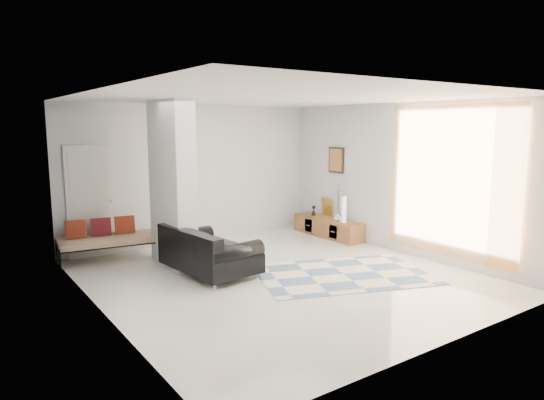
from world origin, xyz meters
TOP-DOWN VIEW (x-y plane):
  - floor at (0.00, 0.00)m, footprint 6.00×6.00m
  - ceiling at (0.00, 0.00)m, footprint 6.00×6.00m
  - wall_back at (0.00, 3.00)m, footprint 6.00×0.00m
  - wall_front at (0.00, -3.00)m, footprint 6.00×0.00m
  - wall_left at (-2.75, 0.00)m, footprint 0.00×6.00m
  - wall_right at (2.75, 0.00)m, footprint 0.00×6.00m
  - partition_column at (-1.10, 1.60)m, footprint 0.35×1.20m
  - hallway_door at (-2.10, 2.96)m, footprint 0.85×0.06m
  - curtain at (2.67, -1.15)m, footprint 0.00×2.55m
  - wall_art at (2.72, 1.70)m, footprint 0.04×0.45m
  - media_console at (2.52, 1.70)m, footprint 0.45×1.81m
  - loveseat at (-0.89, 0.79)m, footprint 1.15×1.77m
  - daybed at (-1.92, 2.48)m, footprint 1.88×0.99m
  - area_rug at (0.90, -0.50)m, footprint 3.17×2.64m
  - cylinder_lamp at (2.50, 1.20)m, footprint 0.10×0.10m
  - bronze_figurine at (2.47, 2.13)m, footprint 0.12×0.12m
  - vase at (2.47, 1.35)m, footprint 0.18×0.18m

SIDE VIEW (x-z plane):
  - floor at x=0.00m, z-range 0.00..0.00m
  - area_rug at x=0.90m, z-range 0.00..0.01m
  - media_console at x=2.52m, z-range -0.20..0.60m
  - loveseat at x=-0.89m, z-range -0.03..0.73m
  - daybed at x=-1.92m, z-range 0.03..0.80m
  - vase at x=2.47m, z-range 0.40..0.58m
  - bronze_figurine at x=2.47m, z-range 0.40..0.62m
  - cylinder_lamp at x=2.50m, z-range 0.40..0.93m
  - hallway_door at x=-2.10m, z-range 0.00..2.04m
  - partition_column at x=-1.10m, z-range 0.00..2.80m
  - wall_back at x=0.00m, z-range -1.60..4.40m
  - wall_front at x=0.00m, z-range -1.60..4.40m
  - wall_left at x=-2.75m, z-range -1.60..4.40m
  - wall_right at x=2.75m, z-range -1.60..4.40m
  - curtain at x=2.67m, z-range 0.17..2.72m
  - wall_art at x=2.72m, z-range 1.38..1.92m
  - ceiling at x=0.00m, z-range 2.80..2.80m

